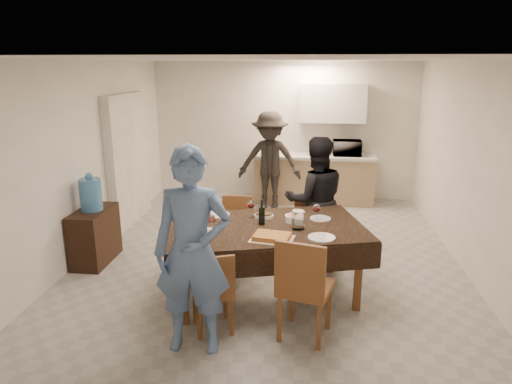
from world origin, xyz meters
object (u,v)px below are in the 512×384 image
at_px(person_far, 315,200).
at_px(person_kitchen, 270,161).
at_px(dining_table, 266,229).
at_px(savoury_tart, 272,237).
at_px(person_near, 193,252).
at_px(microwave, 347,148).
at_px(wine_bottle, 262,212).
at_px(water_jug, 91,195).
at_px(console, 95,236).
at_px(water_pitcher, 298,220).

distance_m(person_far, person_kitchen, 2.39).
bearing_deg(dining_table, person_kitchen, 78.86).
distance_m(savoury_tart, person_near, 0.94).
height_order(dining_table, microwave, microwave).
bearing_deg(wine_bottle, water_jug, 165.14).
distance_m(dining_table, person_far, 1.19).
bearing_deg(water_jug, microwave, 41.76).
bearing_deg(console, person_kitchen, 51.88).
distance_m(dining_table, person_near, 1.20).
bearing_deg(dining_table, wine_bottle, 119.66).
bearing_deg(microwave, person_near, 70.51).
height_order(savoury_tart, person_kitchen, person_kitchen).
bearing_deg(person_far, water_jug, -3.01).
relative_size(savoury_tart, person_near, 0.22).
bearing_deg(microwave, water_jug, 41.76).
height_order(console, microwave, microwave).
bearing_deg(microwave, console, 41.76).
xyz_separation_m(console, person_kitchen, (2.08, 2.65, 0.51)).
relative_size(water_jug, person_kitchen, 0.24).
xyz_separation_m(dining_table, console, (-2.32, 0.65, -0.43)).
bearing_deg(person_near, microwave, 66.90).
bearing_deg(console, water_jug, -90.00).
xyz_separation_m(microwave, person_kitchen, (-1.39, -0.45, -0.18)).
bearing_deg(person_far, console, -3.01).
height_order(dining_table, water_pitcher, water_pitcher).
xyz_separation_m(water_jug, person_far, (2.87, 0.40, -0.09)).
xyz_separation_m(dining_table, person_far, (0.55, 1.05, 0.04)).
bearing_deg(dining_table, savoury_tart, -90.60).
xyz_separation_m(person_far, person_kitchen, (-0.79, 2.25, 0.04)).
xyz_separation_m(dining_table, water_pitcher, (0.35, -0.05, 0.14)).
height_order(water_jug, wine_bottle, water_jug).
height_order(water_pitcher, person_near, person_near).
relative_size(wine_bottle, person_near, 0.15).
height_order(wine_bottle, microwave, microwave).
bearing_deg(microwave, person_kitchen, 17.90).
bearing_deg(wine_bottle, savoury_tart, -70.77).
distance_m(water_pitcher, savoury_tart, 0.42).
bearing_deg(person_far, wine_bottle, 48.16).
height_order(dining_table, person_near, person_near).
xyz_separation_m(dining_table, water_jug, (-2.32, 0.65, 0.13)).
relative_size(wine_bottle, microwave, 0.56).
xyz_separation_m(wine_bottle, water_pitcher, (0.40, -0.10, -0.04)).
height_order(water_jug, person_far, person_far).
bearing_deg(person_far, water_pitcher, 68.82).
bearing_deg(water_pitcher, console, 165.26).
height_order(water_jug, microwave, microwave).
height_order(dining_table, water_jug, water_jug).
bearing_deg(microwave, water_pitcher, 78.12).
xyz_separation_m(water_pitcher, savoury_tart, (-0.25, -0.33, -0.08)).
bearing_deg(console, wine_bottle, -14.86).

